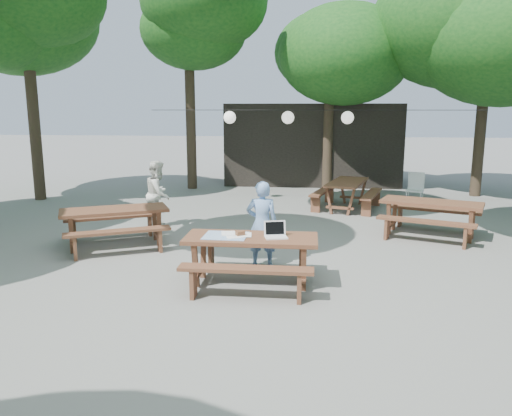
{
  "coord_description": "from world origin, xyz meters",
  "views": [
    {
      "loc": [
        0.41,
        -7.78,
        2.65
      ],
      "look_at": [
        -0.44,
        0.16,
        1.05
      ],
      "focal_mm": 35.0,
      "sensor_mm": 36.0,
      "label": 1
    }
  ],
  "objects_px": {
    "woman": "(262,224)",
    "main_picnic_table": "(251,260)",
    "plastic_chair": "(415,196)",
    "second_person": "(158,194)",
    "picnic_table_nw": "(115,227)"
  },
  "relations": [
    {
      "from": "main_picnic_table",
      "to": "plastic_chair",
      "type": "bearing_deg",
      "value": 61.03
    },
    {
      "from": "plastic_chair",
      "to": "main_picnic_table",
      "type": "bearing_deg",
      "value": -100.14
    },
    {
      "from": "main_picnic_table",
      "to": "plastic_chair",
      "type": "distance_m",
      "value": 7.81
    },
    {
      "from": "woman",
      "to": "main_picnic_table",
      "type": "bearing_deg",
      "value": 83.91
    },
    {
      "from": "second_person",
      "to": "main_picnic_table",
      "type": "bearing_deg",
      "value": -143.03
    },
    {
      "from": "main_picnic_table",
      "to": "woman",
      "type": "height_order",
      "value": "woman"
    },
    {
      "from": "woman",
      "to": "second_person",
      "type": "distance_m",
      "value": 3.69
    },
    {
      "from": "plastic_chair",
      "to": "second_person",
      "type": "bearing_deg",
      "value": -133.47
    },
    {
      "from": "second_person",
      "to": "plastic_chair",
      "type": "xyz_separation_m",
      "value": [
        6.3,
        3.31,
        -0.5
      ]
    },
    {
      "from": "picnic_table_nw",
      "to": "second_person",
      "type": "height_order",
      "value": "second_person"
    },
    {
      "from": "main_picnic_table",
      "to": "picnic_table_nw",
      "type": "bearing_deg",
      "value": 147.6
    },
    {
      "from": "picnic_table_nw",
      "to": "second_person",
      "type": "distance_m",
      "value": 1.78
    },
    {
      "from": "main_picnic_table",
      "to": "picnic_table_nw",
      "type": "distance_m",
      "value": 3.4
    },
    {
      "from": "second_person",
      "to": "picnic_table_nw",
      "type": "bearing_deg",
      "value": 169.69
    },
    {
      "from": "main_picnic_table",
      "to": "woman",
      "type": "relative_size",
      "value": 1.36
    }
  ]
}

